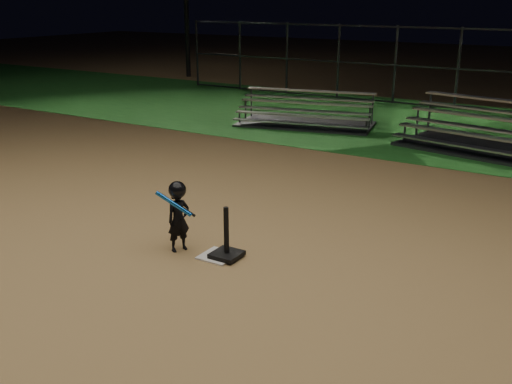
% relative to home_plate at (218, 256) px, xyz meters
% --- Properties ---
extents(ground, '(80.00, 80.00, 0.00)m').
position_rel_home_plate_xyz_m(ground, '(0.00, 0.00, -0.01)').
color(ground, olive).
rests_on(ground, ground).
extents(grass_strip, '(60.00, 8.00, 0.01)m').
position_rel_home_plate_xyz_m(grass_strip, '(0.00, 10.00, -0.01)').
color(grass_strip, '#1B541B').
rests_on(grass_strip, ground).
extents(home_plate, '(0.45, 0.45, 0.02)m').
position_rel_home_plate_xyz_m(home_plate, '(0.00, 0.00, 0.00)').
color(home_plate, beige).
rests_on(home_plate, ground).
extents(batting_tee, '(0.38, 0.38, 0.71)m').
position_rel_home_plate_xyz_m(batting_tee, '(0.13, 0.03, 0.14)').
color(batting_tee, black).
rests_on(batting_tee, home_plate).
extents(child_batter, '(0.48, 0.49, 1.01)m').
position_rel_home_plate_xyz_m(child_batter, '(-0.59, -0.09, 0.52)').
color(child_batter, black).
rests_on(child_batter, ground).
extents(bleacher_left, '(3.94, 2.53, 0.89)m').
position_rel_home_plate_xyz_m(bleacher_left, '(-2.89, 8.36, 0.17)').
color(bleacher_left, silver).
rests_on(bleacher_left, ground).
extents(bleacher_right, '(4.81, 3.00, 1.10)m').
position_rel_home_plate_xyz_m(bleacher_right, '(2.29, 7.95, 0.21)').
color(bleacher_right, '#ACACB1').
rests_on(bleacher_right, ground).
extents(backstop_fence, '(20.08, 0.08, 2.50)m').
position_rel_home_plate_xyz_m(backstop_fence, '(0.00, 13.00, 1.24)').
color(backstop_fence, '#38383D').
rests_on(backstop_fence, ground).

